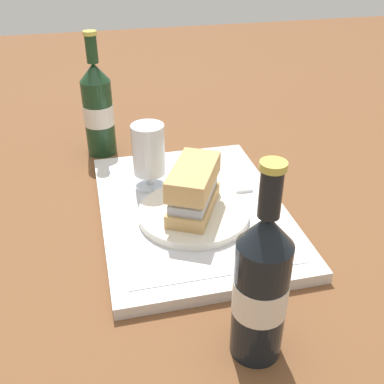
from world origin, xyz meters
TOP-DOWN VIEW (x-y plane):
  - ground_plane at (0.00, 0.00)m, footprint 3.00×3.00m
  - tray at (0.00, 0.00)m, footprint 0.44×0.32m
  - placemat at (0.00, 0.00)m, footprint 0.38×0.27m
  - plate at (-0.03, 0.01)m, footprint 0.19×0.19m
  - sandwich at (-0.03, 0.00)m, footprint 0.14×0.12m
  - beer_glass at (0.08, 0.06)m, footprint 0.06×0.06m
  - napkin_folded at (0.06, -0.09)m, footprint 0.09×0.07m
  - beer_bottle at (0.29, 0.14)m, footprint 0.07×0.07m
  - second_bottle at (-0.31, -0.01)m, footprint 0.07×0.07m

SIDE VIEW (x-z plane):
  - ground_plane at x=0.00m, z-range 0.00..0.00m
  - tray at x=0.00m, z-range 0.00..0.02m
  - placemat at x=0.00m, z-range 0.02..0.02m
  - napkin_folded at x=0.06m, z-range 0.02..0.03m
  - plate at x=-0.03m, z-range 0.02..0.04m
  - sandwich at x=-0.03m, z-range 0.04..0.12m
  - beer_glass at x=0.08m, z-range 0.03..0.15m
  - beer_bottle at x=0.29m, z-range -0.03..0.24m
  - second_bottle at x=-0.31m, z-range -0.03..0.24m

